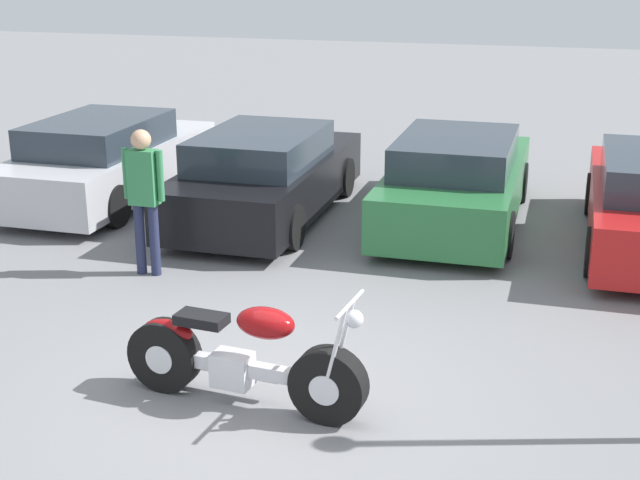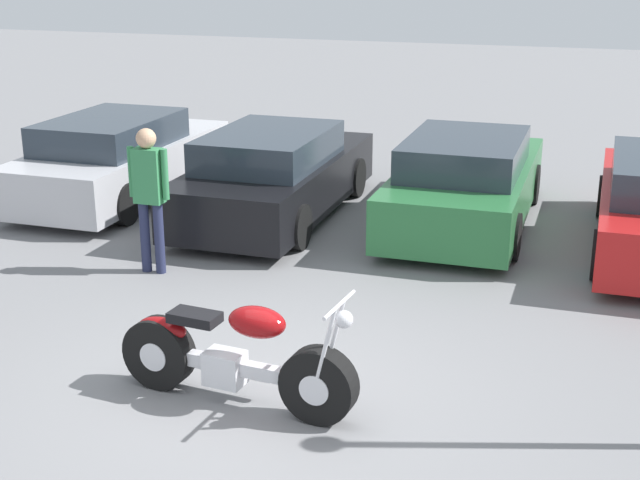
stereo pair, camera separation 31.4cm
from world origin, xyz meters
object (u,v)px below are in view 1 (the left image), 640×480
Objects in this scene: parked_car_black at (266,176)px; parked_car_green at (457,181)px; parked_car_silver at (107,160)px; motorcycle at (241,359)px; person_standing at (144,189)px.

parked_car_black is 2.73m from parked_car_green.
motorcycle is at bearing -52.30° from parked_car_silver.
parked_car_silver is at bearing -177.93° from parked_car_green.
parked_car_black is 2.76m from person_standing.
parked_car_silver is 2.48× the size of person_standing.
parked_car_green is (2.70, 0.45, 0.00)m from parked_car_black.
person_standing reaches higher than motorcycle.
parked_car_black is at bearing 107.04° from motorcycle.
parked_car_green is at bearing 9.38° from parked_car_black.
parked_car_green is at bearing 43.43° from person_standing.
parked_car_silver and parked_car_green have the same top height.
parked_car_silver is 5.40m from parked_car_green.
motorcycle is at bearing -50.58° from person_standing.
person_standing is at bearing -53.98° from parked_car_silver.
person_standing reaches higher than parked_car_silver.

